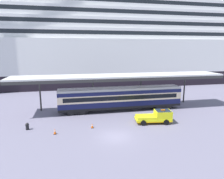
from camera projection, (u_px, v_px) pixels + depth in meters
The scene contains 8 objects.
ground_plane at pixel (116, 137), 24.80m from camera, with size 400.00×400.00×0.00m, color slate.
cruise_ship at pixel (108, 36), 63.98m from camera, with size 151.97×24.34×41.51m.
platform_canopy at pixel (120, 76), 34.64m from camera, with size 37.01×5.18×6.28m.
train_carriage at pixel (121, 98), 34.99m from camera, with size 21.55×2.81×4.11m.
service_truck at pixel (157, 116), 29.29m from camera, with size 5.41×2.75×2.02m.
traffic_cone_near at pixel (55, 131), 25.43m from camera, with size 0.36×0.36×0.77m.
traffic_cone_mid at pixel (92, 126), 27.45m from camera, with size 0.36×0.36×0.69m.
quay_bollard at pixel (27, 126), 26.83m from camera, with size 0.48×0.48×0.96m.
Camera 1 is at (-5.13, -22.55, 10.71)m, focal length 31.90 mm.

